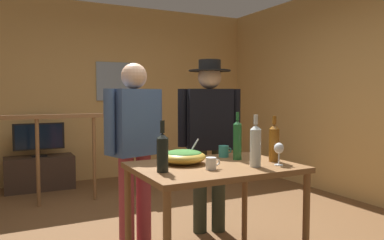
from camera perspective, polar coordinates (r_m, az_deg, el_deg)
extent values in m
cube|color=tan|center=(6.04, -13.85, 4.16)|extent=(5.14, 0.10, 2.71)
cube|color=tan|center=(5.50, 18.96, 4.12)|extent=(0.10, 4.41, 2.71)
cube|color=#8292A0|center=(6.05, -11.47, 5.76)|extent=(0.62, 0.03, 0.60)
cylinder|color=brown|center=(4.75, -22.37, -6.06)|extent=(0.04, 0.04, 1.03)
cylinder|color=brown|center=(4.85, -14.63, -5.72)|extent=(0.04, 0.04, 1.03)
cylinder|color=brown|center=(5.03, -7.32, -5.29)|extent=(0.04, 0.04, 1.03)
cube|color=brown|center=(4.69, -22.53, 0.44)|extent=(2.69, 0.07, 0.05)
cube|color=brown|center=(5.02, -7.32, -4.73)|extent=(0.10, 0.10, 1.13)
cube|color=#38281E|center=(5.65, -22.13, -7.45)|extent=(0.90, 0.40, 0.46)
cube|color=black|center=(5.61, -22.19, -5.04)|extent=(0.20, 0.12, 0.02)
cylinder|color=black|center=(5.60, -22.20, -4.53)|extent=(0.03, 0.03, 0.08)
cube|color=black|center=(5.55, -22.23, -2.32)|extent=(0.66, 0.06, 0.36)
cube|color=black|center=(5.52, -22.21, -2.34)|extent=(0.61, 0.01, 0.33)
cube|color=brown|center=(2.77, 3.40, -7.19)|extent=(1.16, 0.84, 0.04)
cylinder|color=brown|center=(2.89, 16.94, -15.01)|extent=(0.05, 0.05, 0.76)
cylinder|color=brown|center=(2.99, -9.70, -14.27)|extent=(0.05, 0.05, 0.76)
cylinder|color=brown|center=(3.45, 8.00, -11.80)|extent=(0.05, 0.05, 0.76)
ellipsoid|color=gold|center=(2.79, -1.28, -5.62)|extent=(0.33, 0.33, 0.10)
ellipsoid|color=#38702D|center=(2.78, -1.28, -5.05)|extent=(0.27, 0.27, 0.05)
cylinder|color=silver|center=(2.81, -0.07, -4.59)|extent=(0.12, 0.01, 0.17)
cylinder|color=silver|center=(2.81, 13.03, -6.65)|extent=(0.06, 0.06, 0.01)
cylinder|color=silver|center=(2.80, 13.05, -5.72)|extent=(0.01, 0.01, 0.09)
ellipsoid|color=silver|center=(2.79, 13.07, -4.19)|extent=(0.07, 0.07, 0.08)
cylinder|color=brown|center=(2.94, 12.36, -3.77)|extent=(0.08, 0.08, 0.25)
cone|color=brown|center=(2.92, 12.39, -1.00)|extent=(0.08, 0.08, 0.04)
cylinder|color=brown|center=(2.92, 12.41, -0.02)|extent=(0.03, 0.03, 0.06)
cylinder|color=#1E5628|center=(2.97, 6.91, -3.34)|extent=(0.07, 0.07, 0.28)
cone|color=#1E5628|center=(2.96, 6.93, -0.36)|extent=(0.07, 0.07, 0.03)
cylinder|color=#1E5628|center=(2.95, 6.94, 0.57)|extent=(0.03, 0.03, 0.07)
cylinder|color=silver|center=(2.70, 9.62, -4.23)|extent=(0.08, 0.08, 0.26)
cone|color=silver|center=(2.68, 9.66, -1.05)|extent=(0.08, 0.08, 0.04)
cylinder|color=silver|center=(2.68, 9.67, 0.06)|extent=(0.03, 0.03, 0.07)
cylinder|color=black|center=(2.49, -4.50, -5.35)|extent=(0.08, 0.08, 0.22)
cone|color=black|center=(2.47, -4.51, -2.39)|extent=(0.08, 0.08, 0.04)
cylinder|color=black|center=(2.47, -4.52, -1.02)|extent=(0.03, 0.03, 0.08)
cylinder|color=teal|center=(3.10, 4.83, -4.76)|extent=(0.08, 0.08, 0.09)
torus|color=teal|center=(3.13, 5.66, -4.61)|extent=(0.05, 0.01, 0.05)
cylinder|color=white|center=(2.58, 2.90, -6.61)|extent=(0.07, 0.07, 0.08)
torus|color=white|center=(2.60, 3.83, -6.43)|extent=(0.05, 0.01, 0.05)
cylinder|color=#9E3842|center=(3.40, -7.35, -11.72)|extent=(0.13, 0.13, 0.79)
cylinder|color=#9E3842|center=(3.29, -9.91, -12.23)|extent=(0.13, 0.13, 0.79)
cube|color=#3D5684|center=(3.23, -8.73, -0.31)|extent=(0.44, 0.33, 0.56)
cylinder|color=#3D5684|center=(3.38, -5.33, 0.13)|extent=(0.09, 0.09, 0.53)
cylinder|color=#3D5684|center=(3.09, -12.45, -0.27)|extent=(0.09, 0.09, 0.53)
sphere|color=#D8A884|center=(3.22, -8.80, 6.62)|extent=(0.22, 0.22, 0.22)
cylinder|color=#2D3323|center=(3.65, 4.04, -10.56)|extent=(0.13, 0.13, 0.80)
cylinder|color=#2D3323|center=(3.62, 1.22, -10.70)|extent=(0.13, 0.13, 0.80)
cube|color=black|center=(3.53, 2.67, 0.14)|extent=(0.46, 0.33, 0.56)
cylinder|color=black|center=(3.59, 6.65, 0.41)|extent=(0.09, 0.09, 0.54)
cylinder|color=black|center=(3.48, -1.43, 0.33)|extent=(0.09, 0.09, 0.54)
sphere|color=beige|center=(3.52, 2.69, 6.51)|extent=(0.22, 0.22, 0.22)
cylinder|color=black|center=(3.53, 2.69, 7.49)|extent=(0.39, 0.39, 0.01)
cylinder|color=black|center=(3.53, 2.69, 8.30)|extent=(0.21, 0.21, 0.10)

